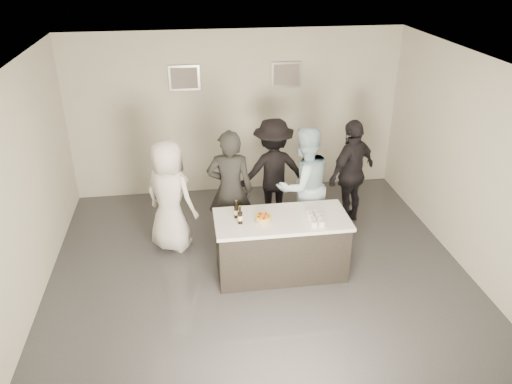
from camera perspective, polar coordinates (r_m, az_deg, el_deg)
floor at (r=7.22m, az=0.58°, el=-9.96°), size 6.00×6.00×0.00m
ceiling at (r=5.94m, az=0.71°, el=13.93°), size 6.00×6.00×0.00m
wall_back at (r=9.21m, az=-2.26°, el=8.90°), size 6.00×0.04×3.00m
wall_front at (r=4.02m, az=7.54°, el=-18.04°), size 6.00×0.04×3.00m
wall_left at (r=6.71m, az=-25.57°, el=-0.88°), size 0.04×6.00×3.00m
wall_right at (r=7.48m, az=24.02°, el=2.17°), size 0.04×6.00×3.00m
picture_left at (r=8.95m, az=-8.20°, el=12.78°), size 0.54×0.04×0.44m
picture_right at (r=9.13m, az=3.46°, el=13.27°), size 0.54×0.04×0.44m
bar_counter at (r=7.13m, az=2.87°, el=-6.12°), size 1.86×0.86×0.90m
cake at (r=6.80m, az=0.82°, el=-3.07°), size 0.23×0.23×0.07m
beer_bottle_a at (r=6.85m, az=-2.26°, el=-1.97°), size 0.07×0.07×0.26m
beer_bottle_b at (r=6.70m, az=-1.83°, el=-2.63°), size 0.07×0.07×0.26m
tumbler_cluster at (r=6.86m, az=6.82°, el=-2.99°), size 0.19×0.40×0.08m
candles at (r=6.60m, az=1.08°, el=-4.41°), size 0.24×0.08×0.01m
person_main_black at (r=7.54m, az=-2.97°, el=0.21°), size 0.76×0.57×1.91m
person_main_blue at (r=7.71m, az=5.45°, el=0.73°), size 1.11×0.99×1.90m
person_guest_left at (r=7.62m, az=-9.86°, el=-0.49°), size 1.03×0.96×1.76m
person_guest_right at (r=8.37m, az=10.87°, el=2.20°), size 1.13×0.97×1.82m
person_guest_back at (r=8.29m, az=1.95°, el=2.40°), size 1.22×0.78×1.81m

